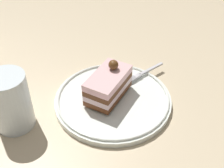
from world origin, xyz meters
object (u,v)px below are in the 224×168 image
(cake_slice, at_px, (108,85))
(fork, at_px, (144,73))
(drink_glass_far, at_px, (11,105))
(dessert_plate, at_px, (112,98))

(cake_slice, bearing_deg, fork, -163.40)
(fork, xyz_separation_m, drink_glass_far, (0.29, 0.01, 0.03))
(fork, distance_m, drink_glass_far, 0.30)
(fork, height_order, drink_glass_far, drink_glass_far)
(cake_slice, distance_m, fork, 0.11)
(fork, relative_size, drink_glass_far, 0.96)
(dessert_plate, relative_size, fork, 2.22)
(dessert_plate, relative_size, drink_glass_far, 2.12)
(dessert_plate, bearing_deg, fork, -160.15)
(cake_slice, bearing_deg, drink_glass_far, -5.66)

